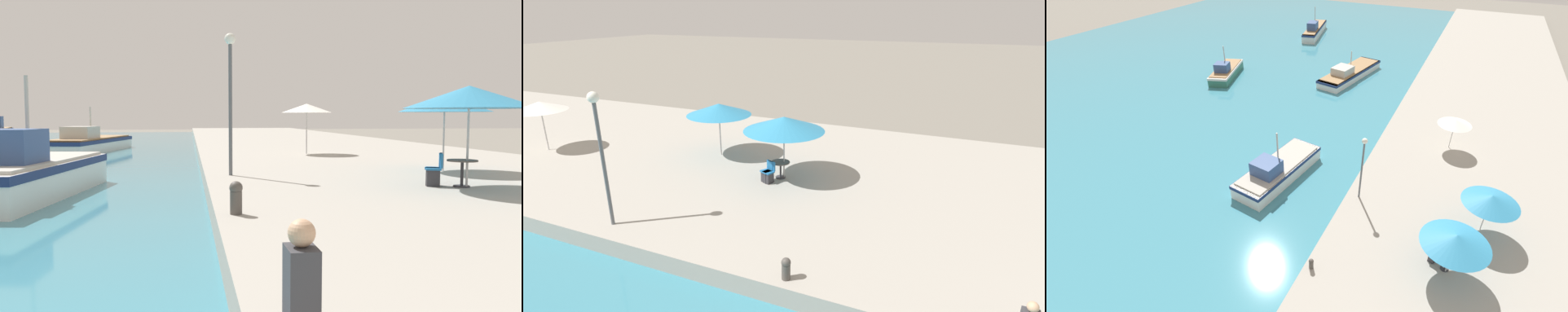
% 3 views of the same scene
% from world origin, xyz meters
% --- Properties ---
extents(cafe_umbrella_pink, '(3.44, 3.44, 2.73)m').
position_xyz_m(cafe_umbrella_pink, '(6.89, 12.17, 3.08)').
color(cafe_umbrella_pink, '#B7B7B7').
rests_on(cafe_umbrella_pink, quay_promenade).
extents(cafe_umbrella_white, '(3.15, 3.15, 2.62)m').
position_xyz_m(cafe_umbrella_white, '(8.35, 16.24, 3.00)').
color(cafe_umbrella_white, '#B7B7B7').
rests_on(cafe_umbrella_white, quay_promenade).
extents(cafe_umbrella_striped, '(2.58, 2.58, 2.55)m').
position_xyz_m(cafe_umbrella_striped, '(5.47, 24.96, 2.98)').
color(cafe_umbrella_striped, '#B7B7B7').
rests_on(cafe_umbrella_striped, quay_promenade).
extents(cafe_table, '(0.80, 0.80, 0.74)m').
position_xyz_m(cafe_table, '(6.82, 12.30, 1.19)').
color(cafe_table, '#333338').
rests_on(cafe_table, quay_promenade).
extents(cafe_chair_left, '(0.57, 0.56, 0.91)m').
position_xyz_m(cafe_chair_left, '(6.19, 12.66, 0.98)').
color(cafe_chair_left, '#2D2D33').
rests_on(cafe_chair_left, quay_promenade).
extents(cafe_chair_right, '(0.54, 0.52, 0.91)m').
position_xyz_m(cafe_chair_right, '(6.14, 12.55, 0.98)').
color(cafe_chair_right, '#2D2D33').
rests_on(cafe_chair_right, quay_promenade).
extents(mooring_bollard, '(0.26, 0.26, 0.65)m').
position_xyz_m(mooring_bollard, '(0.41, 9.32, 1.00)').
color(mooring_bollard, '#4C4742').
rests_on(mooring_bollard, quay_promenade).
extents(lamppost, '(0.36, 0.36, 4.56)m').
position_xyz_m(lamppost, '(0.84, 15.92, 3.75)').
color(lamppost, '#565B60').
rests_on(lamppost, quay_promenade).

